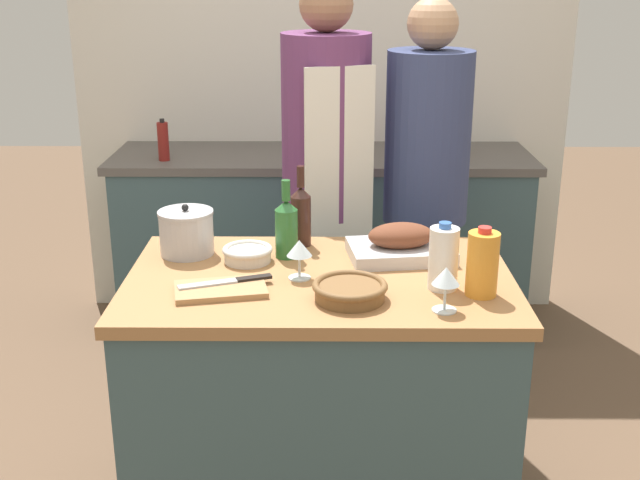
{
  "coord_description": "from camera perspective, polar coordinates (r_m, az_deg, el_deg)",
  "views": [
    {
      "loc": [
        0.02,
        -2.35,
        1.83
      ],
      "look_at": [
        0.0,
        0.11,
        0.98
      ],
      "focal_mm": 45.0,
      "sensor_mm": 36.0,
      "label": 1
    }
  ],
  "objects": [
    {
      "name": "back_wall",
      "position": [
        4.28,
        0.17,
        11.57
      ],
      "size": [
        2.58,
        0.1,
        2.55
      ],
      "color": "silver",
      "rests_on": "ground_plane"
    },
    {
      "name": "wine_glass_left",
      "position": [
        2.48,
        -1.48,
        -0.71
      ],
      "size": [
        0.08,
        0.08,
        0.13
      ],
      "color": "silver",
      "rests_on": "kitchen_island"
    },
    {
      "name": "kitchen_island",
      "position": [
        2.73,
        -0.02,
        -11.39
      ],
      "size": [
        1.22,
        0.77,
        0.9
      ],
      "color": "#3D565B",
      "rests_on": "ground_plane"
    },
    {
      "name": "wine_bottle_dark",
      "position": [
        2.77,
        -1.37,
        1.83
      ],
      "size": [
        0.07,
        0.07,
        0.28
      ],
      "color": "#381E19",
      "rests_on": "kitchen_island"
    },
    {
      "name": "person_cook_aproned",
      "position": [
        3.28,
        0.44,
        4.24
      ],
      "size": [
        0.36,
        0.39,
        1.79
      ],
      "rotation": [
        0.0,
        0.0,
        0.32
      ],
      "color": "beige",
      "rests_on": "ground_plane"
    },
    {
      "name": "roasting_pan",
      "position": [
        2.68,
        5.75,
        -0.34
      ],
      "size": [
        0.37,
        0.28,
        0.12
      ],
      "color": "#BCBCC1",
      "rests_on": "kitchen_island"
    },
    {
      "name": "milk_jug",
      "position": [
        2.43,
        8.77,
        -1.28
      ],
      "size": [
        0.09,
        0.09,
        0.21
      ],
      "color": "white",
      "rests_on": "kitchen_island"
    },
    {
      "name": "person_cook_guest",
      "position": [
        3.32,
        7.51,
        3.52
      ],
      "size": [
        0.34,
        0.34,
        1.72
      ],
      "rotation": [
        0.0,
        0.0,
        -0.22
      ],
      "color": "beige",
      "rests_on": "ground_plane"
    },
    {
      "name": "stock_pot",
      "position": [
        2.73,
        -9.47,
        0.55
      ],
      "size": [
        0.19,
        0.19,
        0.18
      ],
      "color": "#B7B7BC",
      "rests_on": "kitchen_island"
    },
    {
      "name": "condiment_bottle_tall",
      "position": [
        3.97,
        8.96,
        7.3
      ],
      "size": [
        0.07,
        0.07,
        0.22
      ],
      "color": "maroon",
      "rests_on": "back_counter"
    },
    {
      "name": "knife_chef",
      "position": [
        2.44,
        -6.5,
        -2.93
      ],
      "size": [
        0.28,
        0.13,
        0.01
      ],
      "color": "#B7B7BC",
      "rests_on": "cutting_board"
    },
    {
      "name": "juice_jug",
      "position": [
        2.4,
        11.48,
        -1.66
      ],
      "size": [
        0.09,
        0.09,
        0.21
      ],
      "color": "orange",
      "rests_on": "kitchen_island"
    },
    {
      "name": "wine_bottle_green",
      "position": [
        2.66,
        -2.4,
        0.92
      ],
      "size": [
        0.08,
        0.08,
        0.27
      ],
      "color": "#28662D",
      "rests_on": "kitchen_island"
    },
    {
      "name": "wine_glass_right",
      "position": [
        2.27,
        8.95,
        -2.7
      ],
      "size": [
        0.08,
        0.08,
        0.13
      ],
      "color": "silver",
      "rests_on": "kitchen_island"
    },
    {
      "name": "condiment_bottle_short",
      "position": [
        3.92,
        -11.09,
        6.91
      ],
      "size": [
        0.05,
        0.05,
        0.2
      ],
      "color": "maroon",
      "rests_on": "back_counter"
    },
    {
      "name": "back_counter",
      "position": [
        4.13,
        0.14,
        -0.22
      ],
      "size": [
        2.08,
        0.6,
        0.94
      ],
      "color": "#3D565B",
      "rests_on": "ground_plane"
    },
    {
      "name": "condiment_bottle_extra",
      "position": [
        4.1,
        5.85,
        7.49
      ],
      "size": [
        0.06,
        0.06,
        0.17
      ],
      "color": "maroon",
      "rests_on": "back_counter"
    },
    {
      "name": "wicker_basket",
      "position": [
        2.34,
        2.14,
        -3.58
      ],
      "size": [
        0.22,
        0.22,
        0.05
      ],
      "color": "brown",
      "rests_on": "kitchen_island"
    },
    {
      "name": "mixing_bowl",
      "position": [
        2.65,
        -5.17,
        -0.96
      ],
      "size": [
        0.17,
        0.17,
        0.05
      ],
      "color": "beige",
      "rests_on": "kitchen_island"
    },
    {
      "name": "cutting_board",
      "position": [
        2.42,
        -7.08,
        -3.5
      ],
      "size": [
        0.3,
        0.21,
        0.02
      ],
      "color": "#AD7F51",
      "rests_on": "kitchen_island"
    }
  ]
}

